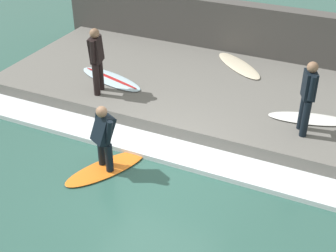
# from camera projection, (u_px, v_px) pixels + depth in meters

# --- Properties ---
(ground_plane) EXTENTS (28.00, 28.00, 0.00)m
(ground_plane) POSITION_uv_depth(u_px,v_px,m) (151.00, 175.00, 9.32)
(ground_plane) COLOR #2D564C
(concrete_ledge) EXTENTS (4.40, 10.83, 0.39)m
(concrete_ledge) POSITION_uv_depth(u_px,v_px,m) (212.00, 93.00, 11.87)
(concrete_ledge) COLOR #66635E
(concrete_ledge) RESTS_ON ground_plane
(back_wall) EXTENTS (0.50, 11.37, 1.79)m
(back_wall) POSITION_uv_depth(u_px,v_px,m) (243.00, 35.00, 13.39)
(back_wall) COLOR #474442
(back_wall) RESTS_ON ground_plane
(wave_foam_crest) EXTENTS (0.84, 10.28, 0.11)m
(wave_foam_crest) POSITION_uv_depth(u_px,v_px,m) (169.00, 151.00, 9.94)
(wave_foam_crest) COLOR silver
(wave_foam_crest) RESTS_ON ground_plane
(surfboard_riding) EXTENTS (1.92, 1.37, 0.06)m
(surfboard_riding) POSITION_uv_depth(u_px,v_px,m) (106.00, 168.00, 9.47)
(surfboard_riding) COLOR orange
(surfboard_riding) RESTS_ON ground_plane
(surfer_riding) EXTENTS (0.54, 0.58, 1.40)m
(surfer_riding) POSITION_uv_depth(u_px,v_px,m) (104.00, 135.00, 9.04)
(surfer_riding) COLOR black
(surfer_riding) RESTS_ON surfboard_riding
(surfer_waiting_near) EXTENTS (0.51, 0.35, 1.62)m
(surfer_waiting_near) POSITION_uv_depth(u_px,v_px,m) (308.00, 94.00, 9.46)
(surfer_waiting_near) COLOR black
(surfer_waiting_near) RESTS_ON concrete_ledge
(surfboard_waiting_near) EXTENTS (0.92, 1.86, 0.06)m
(surfboard_waiting_near) POSITION_uv_depth(u_px,v_px,m) (309.00, 119.00, 10.35)
(surfboard_waiting_near) COLOR white
(surfboard_waiting_near) RESTS_ON concrete_ledge
(surfer_waiting_far) EXTENTS (0.54, 0.35, 1.62)m
(surfer_waiting_far) POSITION_uv_depth(u_px,v_px,m) (97.00, 57.00, 11.01)
(surfer_waiting_far) COLOR black
(surfer_waiting_far) RESTS_ON concrete_ledge
(surfboard_waiting_far) EXTENTS (1.15, 2.13, 0.07)m
(surfboard_waiting_far) POSITION_uv_depth(u_px,v_px,m) (111.00, 79.00, 12.03)
(surfboard_waiting_far) COLOR silver
(surfboard_waiting_far) RESTS_ON concrete_ledge
(surfboard_spare) EXTENTS (1.67, 1.81, 0.06)m
(surfboard_spare) POSITION_uv_depth(u_px,v_px,m) (239.00, 65.00, 12.73)
(surfboard_spare) COLOR beige
(surfboard_spare) RESTS_ON concrete_ledge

